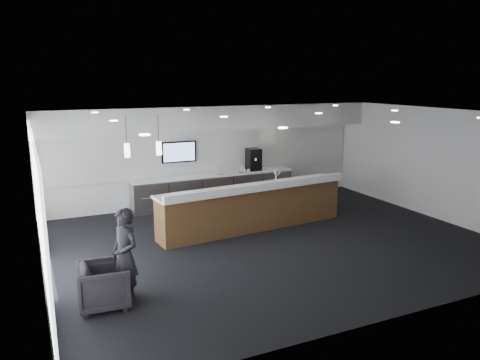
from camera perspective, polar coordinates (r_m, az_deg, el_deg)
name	(u,v)px	position (r m, az deg, el deg)	size (l,w,h in m)	color
ground	(272,241)	(11.16, 3.88, -7.47)	(10.00, 10.00, 0.00)	black
ceiling	(274,114)	(10.53, 4.11, 8.08)	(10.00, 8.00, 0.02)	black
back_wall	(210,154)	(14.32, -3.73, 3.16)	(10.00, 0.02, 3.00)	white
left_wall	(36,203)	(9.47, -23.63, -2.62)	(0.02, 8.00, 3.00)	white
right_wall	(433,163)	(13.82, 22.49, 1.91)	(0.02, 8.00, 3.00)	white
soffit_bulkhead	(215,117)	(13.76, -3.12, 7.62)	(10.00, 0.90, 0.70)	silver
alcove_panel	(210,151)	(14.27, -3.70, 3.54)	(9.80, 0.06, 1.40)	silver
window_blinds_wall	(38,203)	(9.47, -23.38, -2.59)	(0.04, 7.36, 2.55)	#ACBBCE
back_credenza	(214,189)	(14.19, -3.15, -1.13)	(5.06, 0.66, 0.95)	gray
wall_tv	(179,152)	(13.88, -7.46, 3.42)	(1.05, 0.08, 0.62)	black
pendant_left	(160,149)	(10.46, -9.75, 3.77)	(0.12, 0.12, 0.30)	beige
pendant_right	(128,151)	(10.30, -13.51, 3.48)	(0.12, 0.12, 0.30)	beige
ceiling_can_lights	(274,115)	(10.53, 4.11, 7.92)	(7.00, 5.00, 0.02)	white
service_counter	(253,207)	(11.89, 1.63, -3.28)	(5.17, 1.35, 1.49)	brown
coffee_machine	(253,159)	(14.60, 1.65, 2.53)	(0.41, 0.53, 0.68)	black
info_sign_left	(221,170)	(14.03, -2.36, 1.20)	(0.18, 0.02, 0.24)	silver
info_sign_right	(242,169)	(14.29, 0.24, 1.38)	(0.16, 0.02, 0.22)	silver
armchair	(104,285)	(8.33, -16.27, -12.23)	(0.81, 0.84, 0.76)	black
lounge_guest	(125,255)	(8.29, -13.83, -8.92)	(0.60, 0.39, 1.64)	black
cup_0	(265,169)	(14.67, 3.05, 1.38)	(0.09, 0.09, 0.09)	white
cup_1	(261,169)	(14.61, 2.57, 1.34)	(0.09, 0.09, 0.09)	white
cup_2	(257,169)	(14.55, 2.08, 1.30)	(0.09, 0.09, 0.09)	white
cup_3	(253,170)	(14.49, 1.58, 1.25)	(0.09, 0.09, 0.09)	white
cup_4	(249,170)	(14.42, 1.08, 1.21)	(0.09, 0.09, 0.09)	white
cup_5	(245,171)	(14.37, 0.58, 1.16)	(0.09, 0.09, 0.09)	white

